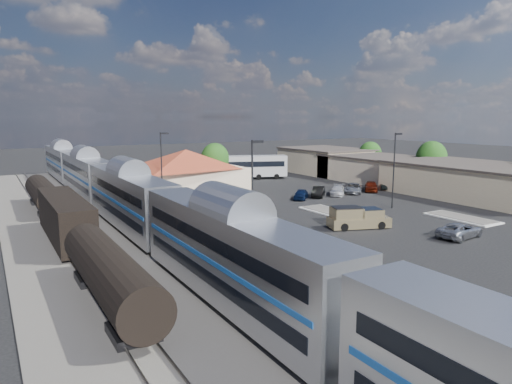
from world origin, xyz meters
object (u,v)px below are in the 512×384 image
station_depot (186,171)px  coach_bus (250,166)px  suv (460,230)px  pickup_truck (359,218)px

station_depot → coach_bus: 16.96m
station_depot → coach_bus: station_depot is taller
suv → pickup_truck: bearing=28.2°
suv → coach_bus: 44.43m
suv → coach_bus: bearing=-11.8°
pickup_truck → coach_bus: coach_bus is taller
pickup_truck → station_depot: bearing=31.6°
suv → station_depot: bearing=10.4°
station_depot → pickup_truck: (6.19, -29.27, -2.15)m
pickup_truck → suv: 9.14m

